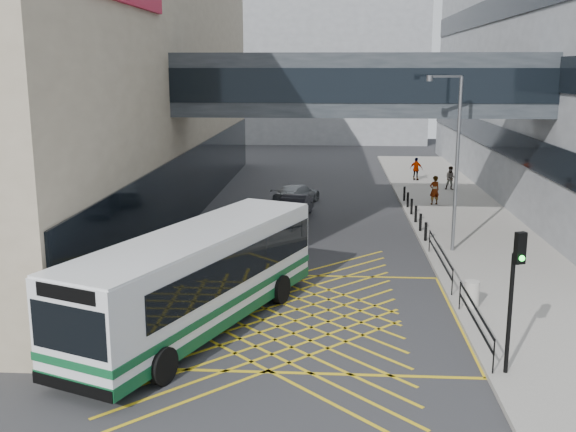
% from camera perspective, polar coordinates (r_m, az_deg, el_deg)
% --- Properties ---
extents(ground, '(120.00, 120.00, 0.00)m').
position_cam_1_polar(ground, '(23.39, -0.65, -8.35)').
color(ground, '#333335').
extents(building_far, '(28.00, 16.00, 18.00)m').
position_cam_1_polar(building_far, '(81.90, 1.21, 12.90)').
color(building_far, gray).
rests_on(building_far, ground).
extents(skybridge, '(20.00, 4.10, 3.00)m').
position_cam_1_polar(skybridge, '(33.84, 6.08, 11.00)').
color(skybridge, '#30353A').
rests_on(skybridge, ground).
extents(pavement, '(6.00, 54.00, 0.16)m').
position_cam_1_polar(pavement, '(38.41, 14.63, -0.34)').
color(pavement, gray).
rests_on(pavement, ground).
extents(box_junction, '(12.00, 9.00, 0.01)m').
position_cam_1_polar(box_junction, '(23.39, -0.65, -8.34)').
color(box_junction, gold).
rests_on(box_junction, ground).
extents(bus, '(6.78, 11.67, 3.23)m').
position_cam_1_polar(bus, '(21.94, -7.47, -5.10)').
color(bus, silver).
rests_on(bus, ground).
extents(car_white, '(1.97, 4.42, 1.38)m').
position_cam_1_polar(car_white, '(20.35, -14.49, -9.94)').
color(car_white, silver).
rests_on(car_white, ground).
extents(car_dark, '(2.16, 4.46, 1.34)m').
position_cam_1_polar(car_dark, '(38.25, 0.68, 0.92)').
color(car_dark, black).
rests_on(car_dark, ground).
extents(car_silver, '(3.22, 4.78, 1.37)m').
position_cam_1_polar(car_silver, '(41.76, 0.69, 1.92)').
color(car_silver, gray).
rests_on(car_silver, ground).
extents(traffic_light, '(0.33, 0.48, 4.00)m').
position_cam_1_polar(traffic_light, '(18.80, 18.64, -5.37)').
color(traffic_light, black).
rests_on(traffic_light, pavement).
extents(street_lamp, '(1.73, 0.85, 7.83)m').
position_cam_1_polar(street_lamp, '(30.73, 13.87, 5.19)').
color(street_lamp, slate).
rests_on(street_lamp, pavement).
extents(litter_bin, '(0.52, 0.52, 0.91)m').
position_cam_1_polar(litter_bin, '(24.43, 15.28, -6.36)').
color(litter_bin, '#ADA89E').
rests_on(litter_bin, pavement).
extents(kerb_railings, '(0.05, 12.54, 1.00)m').
position_cam_1_polar(kerb_railings, '(25.12, 13.85, -5.12)').
color(kerb_railings, black).
rests_on(kerb_railings, pavement).
extents(bollards, '(0.14, 10.14, 0.90)m').
position_cam_1_polar(bollards, '(37.88, 10.59, 0.49)').
color(bollards, black).
rests_on(bollards, pavement).
extents(pedestrian_a, '(0.83, 0.72, 1.76)m').
position_cam_1_polar(pedestrian_a, '(41.85, 12.29, 2.14)').
color(pedestrian_a, gray).
rests_on(pedestrian_a, pavement).
extents(pedestrian_b, '(0.81, 0.51, 1.60)m').
position_cam_1_polar(pedestrian_b, '(47.23, 13.63, 3.13)').
color(pedestrian_b, gray).
rests_on(pedestrian_b, pavement).
extents(pedestrian_c, '(1.10, 0.87, 1.67)m').
position_cam_1_polar(pedestrian_c, '(50.80, 10.80, 3.93)').
color(pedestrian_c, gray).
rests_on(pedestrian_c, pavement).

